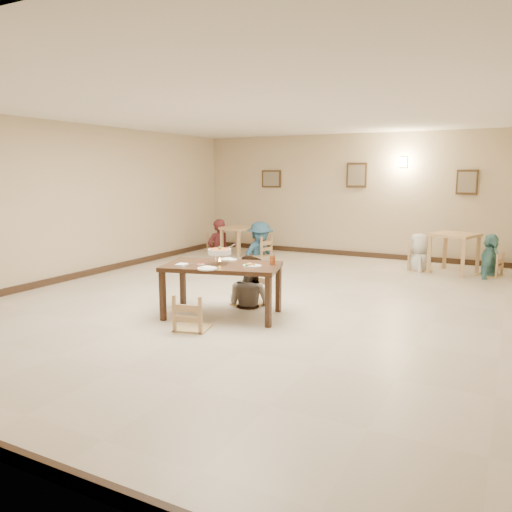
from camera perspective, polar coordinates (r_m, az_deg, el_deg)
The scene contains 31 objects.
floor at distance 8.18m, azimuth 0.51°, elevation -5.02°, with size 10.00×10.00×0.00m, color beige.
ceiling at distance 7.98m, azimuth 0.55°, elevation 16.33°, with size 10.00×10.00×0.00m, color silver.
wall_back at distance 12.60m, azimuth 10.95°, elevation 6.79°, with size 10.00×10.00×0.00m, color #C4AE8C.
wall_left at distance 10.38m, azimuth -19.68°, elevation 5.89°, with size 10.00×10.00×0.00m, color #C4AE8C.
baseboard_back at distance 12.71m, azimuth 10.71°, elevation 0.29°, with size 8.00×0.06×0.12m, color #312014.
baseboard_left at distance 10.53m, azimuth -19.14°, elevation -1.95°, with size 0.06×10.00×0.12m, color #312014.
picture_a at distance 13.34m, azimuth 1.76°, elevation 8.81°, with size 0.55×0.04×0.45m.
picture_b at distance 12.52m, azimuth 11.41°, elevation 9.05°, with size 0.50×0.04×0.60m.
picture_c at distance 12.06m, azimuth 22.97°, elevation 7.78°, with size 0.45×0.04×0.55m.
wall_sconce at distance 12.26m, azimuth 16.48°, elevation 10.25°, with size 0.16×0.05×0.22m, color #FFD88C.
main_table at distance 7.13m, azimuth -3.90°, elevation -1.60°, with size 1.80×1.30×0.76m.
chair_far at distance 7.81m, azimuth -0.75°, elevation -2.08°, with size 0.46×0.46×0.97m.
chair_near at distance 6.63m, azimuth -7.28°, elevation -4.45°, with size 0.43×0.43×0.92m.
main_diner at distance 7.69m, azimuth -0.80°, elevation 0.11°, with size 0.77×0.60×1.59m, color gray.
curry_warmer at distance 7.13m, azimuth -4.18°, elevation 0.48°, with size 0.37×0.33×0.30m.
rice_plate_far at distance 7.43m, azimuth -3.17°, elevation -0.40°, with size 0.26×0.26×0.06m.
rice_plate_near at distance 6.76m, azimuth -5.60°, elevation -1.41°, with size 0.27×0.27×0.06m.
fried_plate at distance 6.91m, azimuth -0.47°, elevation -1.08°, with size 0.27×0.27×0.06m.
chili_dish at distance 7.11m, azimuth -6.30°, elevation -0.92°, with size 0.10×0.10×0.02m.
napkin_cutlery at distance 7.05m, azimuth -8.46°, elevation -1.01°, with size 0.16×0.26×0.03m.
drink_glass at distance 7.06m, azimuth 1.90°, elevation -0.42°, with size 0.08×0.08×0.16m.
bg_table_left at distance 12.64m, azimuth -2.06°, elevation 2.72°, with size 0.85×0.85×0.70m.
bg_table_right at distance 11.04m, azimuth 21.74°, elevation 1.70°, with size 1.05×1.05×0.83m.
bg_chair_ll at distance 12.96m, azimuth -4.36°, elevation 2.43°, with size 0.44×0.44×0.95m.
bg_chair_lr at distance 12.42m, azimuth 0.48°, elevation 2.20°, with size 0.45×0.45×0.97m.
bg_chair_rl at distance 11.18m, azimuth 18.22°, elevation 1.04°, with size 0.48×0.48×1.01m.
bg_chair_rr at distance 11.05m, azimuth 25.20°, elevation 0.25°, with size 0.42×0.42×0.90m.
bg_diner_a at distance 12.92m, azimuth -4.39°, elevation 4.22°, with size 0.64×0.42×1.76m, color #551F23.
bg_diner_b at distance 12.38m, azimuth 0.48°, elevation 3.93°, with size 1.11×0.64×1.72m, color teal.
bg_diner_c at distance 11.14m, azimuth 18.29°, elevation 2.46°, with size 0.77×0.50×1.57m, color silver.
bg_diner_d at distance 11.00m, azimuth 25.34°, elevation 2.29°, with size 0.99×0.41×1.70m, color #569B9C.
Camera 1 is at (3.59, -7.06, 2.04)m, focal length 35.00 mm.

